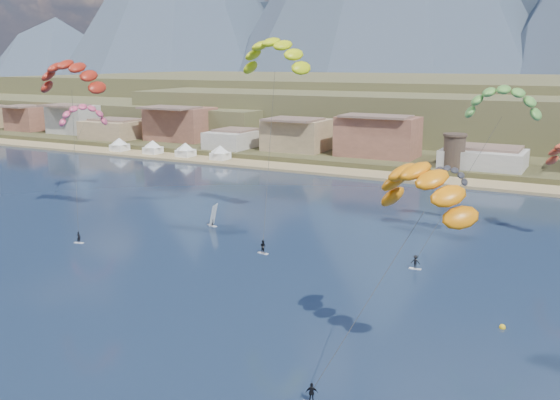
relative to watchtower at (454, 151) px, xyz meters
name	(u,v)px	position (x,y,z in m)	size (l,w,h in m)	color
ground	(117,375)	(-5.00, -114.00, -6.37)	(2400.00, 2400.00, 0.00)	#0D1B32
beach	(424,179)	(-5.00, -8.00, -6.12)	(2200.00, 12.00, 0.90)	tan
town	(303,131)	(-45.00, 8.00, 1.63)	(400.00, 24.00, 12.00)	beige
watchtower	(454,151)	(0.00, 0.00, 0.00)	(5.82, 5.82, 8.60)	#47382D
beach_tents	(168,145)	(-81.25, -8.00, -2.66)	(43.40, 6.40, 5.00)	white
kitesurfer_red	(70,71)	(-48.38, -75.28, 19.86)	(16.54, 13.49, 30.12)	silver
kitesurfer_yellow	(275,51)	(-16.97, -61.10, 23.18)	(14.13, 19.40, 34.05)	silver
kitesurfer_orange	(425,181)	(18.66, -99.42, 11.34)	(12.63, 16.26, 21.76)	silver
kitesurfer_green	(503,98)	(18.91, -59.67, 16.45)	(14.39, 15.63, 27.09)	silver
distant_kite_pink	(83,111)	(-64.96, -56.78, 11.24)	(9.78, 10.20, 20.78)	#262626
distant_kite_dark	(447,172)	(8.35, -44.26, 2.54)	(7.75, 5.73, 12.31)	#262626
windsurfer	(212,219)	(-26.40, -66.49, -5.15)	(2.30, 2.47, 3.82)	silver
buoy	(502,327)	(24.65, -86.99, -6.25)	(0.68, 0.68, 0.68)	gold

